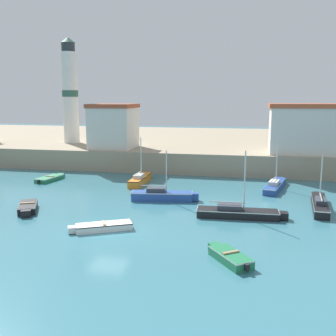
{
  "coord_description": "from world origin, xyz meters",
  "views": [
    {
      "loc": [
        9.27,
        -24.27,
        9.01
      ],
      "look_at": [
        1.29,
        13.95,
        2.0
      ],
      "focal_mm": 42.0,
      "sensor_mm": 36.0,
      "label": 1
    }
  ],
  "objects_px": {
    "dinghy_green_3": "(50,178)",
    "harbor_shed_far_end": "(309,128)",
    "dinghy_green_5": "(229,256)",
    "sailboat_orange_0": "(140,179)",
    "dinghy_black_4": "(28,207)",
    "sailboat_blue_2": "(163,195)",
    "sailboat_black_6": "(320,204)",
    "sailboat_blue_1": "(275,185)",
    "lighthouse": "(70,92)",
    "dinghy_white_7": "(102,227)",
    "sailboat_black_8": "(238,212)",
    "harbor_shed_mid_row": "(114,126)"
  },
  "relations": [
    {
      "from": "dinghy_black_4",
      "to": "sailboat_black_8",
      "type": "height_order",
      "value": "sailboat_black_8"
    },
    {
      "from": "lighthouse",
      "to": "harbor_shed_far_end",
      "type": "xyz_separation_m",
      "value": [
        32.0,
        -4.62,
        -4.28
      ]
    },
    {
      "from": "dinghy_black_4",
      "to": "harbor_shed_mid_row",
      "type": "distance_m",
      "value": 21.37
    },
    {
      "from": "sailboat_blue_2",
      "to": "sailboat_black_6",
      "type": "height_order",
      "value": "sailboat_blue_2"
    },
    {
      "from": "harbor_shed_far_end",
      "to": "lighthouse",
      "type": "bearing_deg",
      "value": 171.78
    },
    {
      "from": "sailboat_blue_1",
      "to": "dinghy_green_3",
      "type": "bearing_deg",
      "value": -178.18
    },
    {
      "from": "sailboat_blue_2",
      "to": "dinghy_green_3",
      "type": "distance_m",
      "value": 15.19
    },
    {
      "from": "sailboat_blue_1",
      "to": "dinghy_white_7",
      "type": "relative_size",
      "value": 1.62
    },
    {
      "from": "dinghy_green_3",
      "to": "sailboat_black_6",
      "type": "xyz_separation_m",
      "value": [
        27.23,
        -5.86,
        0.17
      ]
    },
    {
      "from": "sailboat_black_6",
      "to": "dinghy_green_3",
      "type": "bearing_deg",
      "value": 167.86
    },
    {
      "from": "sailboat_blue_2",
      "to": "dinghy_green_5",
      "type": "relative_size",
      "value": 1.82
    },
    {
      "from": "dinghy_green_3",
      "to": "lighthouse",
      "type": "height_order",
      "value": "lighthouse"
    },
    {
      "from": "dinghy_green_5",
      "to": "sailboat_black_8",
      "type": "xyz_separation_m",
      "value": [
        0.23,
        8.38,
        0.1
      ]
    },
    {
      "from": "harbor_shed_mid_row",
      "to": "sailboat_blue_2",
      "type": "bearing_deg",
      "value": -57.04
    },
    {
      "from": "sailboat_blue_1",
      "to": "dinghy_black_4",
      "type": "height_order",
      "value": "sailboat_blue_1"
    },
    {
      "from": "dinghy_green_3",
      "to": "harbor_shed_far_end",
      "type": "bearing_deg",
      "value": 18.31
    },
    {
      "from": "sailboat_black_6",
      "to": "harbor_shed_far_end",
      "type": "xyz_separation_m",
      "value": [
        0.91,
        15.17,
        5.04
      ]
    },
    {
      "from": "sailboat_orange_0",
      "to": "dinghy_green_3",
      "type": "height_order",
      "value": "sailboat_orange_0"
    },
    {
      "from": "lighthouse",
      "to": "harbor_shed_mid_row",
      "type": "distance_m",
      "value": 10.14
    },
    {
      "from": "sailboat_black_8",
      "to": "sailboat_blue_1",
      "type": "bearing_deg",
      "value": 72.35
    },
    {
      "from": "dinghy_white_7",
      "to": "sailboat_black_8",
      "type": "xyz_separation_m",
      "value": [
        9.09,
        4.91,
        0.13
      ]
    },
    {
      "from": "lighthouse",
      "to": "sailboat_blue_1",
      "type": "bearing_deg",
      "value": -25.25
    },
    {
      "from": "sailboat_blue_2",
      "to": "lighthouse",
      "type": "distance_m",
      "value": 28.21
    },
    {
      "from": "sailboat_blue_2",
      "to": "sailboat_black_6",
      "type": "relative_size",
      "value": 0.87
    },
    {
      "from": "sailboat_black_6",
      "to": "sailboat_blue_1",
      "type": "bearing_deg",
      "value": 115.55
    },
    {
      "from": "sailboat_orange_0",
      "to": "dinghy_black_4",
      "type": "xyz_separation_m",
      "value": [
        -6.07,
        -11.85,
        -0.14
      ]
    },
    {
      "from": "sailboat_blue_1",
      "to": "dinghy_green_5",
      "type": "distance_m",
      "value": 19.02
    },
    {
      "from": "dinghy_green_3",
      "to": "dinghy_green_5",
      "type": "height_order",
      "value": "dinghy_green_5"
    },
    {
      "from": "lighthouse",
      "to": "sailboat_black_8",
      "type": "bearing_deg",
      "value": -43.62
    },
    {
      "from": "sailboat_orange_0",
      "to": "sailboat_blue_2",
      "type": "bearing_deg",
      "value": -58.78
    },
    {
      "from": "sailboat_blue_1",
      "to": "dinghy_green_5",
      "type": "xyz_separation_m",
      "value": [
        -3.52,
        -18.69,
        -0.11
      ]
    },
    {
      "from": "sailboat_blue_2",
      "to": "harbor_shed_far_end",
      "type": "xyz_separation_m",
      "value": [
        14.1,
        15.12,
        4.99
      ]
    },
    {
      "from": "dinghy_white_7",
      "to": "lighthouse",
      "type": "height_order",
      "value": "lighthouse"
    },
    {
      "from": "dinghy_white_7",
      "to": "dinghy_green_5",
      "type": "bearing_deg",
      "value": -21.41
    },
    {
      "from": "sailboat_blue_2",
      "to": "dinghy_green_5",
      "type": "bearing_deg",
      "value": -61.76
    },
    {
      "from": "sailboat_blue_2",
      "to": "sailboat_black_6",
      "type": "distance_m",
      "value": 13.19
    },
    {
      "from": "sailboat_blue_1",
      "to": "sailboat_black_8",
      "type": "bearing_deg",
      "value": -107.65
    },
    {
      "from": "sailboat_blue_2",
      "to": "dinghy_black_4",
      "type": "height_order",
      "value": "sailboat_blue_2"
    },
    {
      "from": "sailboat_blue_2",
      "to": "harbor_shed_mid_row",
      "type": "relative_size",
      "value": 1.05
    },
    {
      "from": "dinghy_green_3",
      "to": "sailboat_black_6",
      "type": "distance_m",
      "value": 27.85
    },
    {
      "from": "sailboat_black_8",
      "to": "harbor_shed_far_end",
      "type": "xyz_separation_m",
      "value": [
        7.36,
        18.86,
        5.07
      ]
    },
    {
      "from": "sailboat_orange_0",
      "to": "dinghy_green_3",
      "type": "bearing_deg",
      "value": -176.84
    },
    {
      "from": "dinghy_black_4",
      "to": "dinghy_green_5",
      "type": "xyz_separation_m",
      "value": [
        16.43,
        -6.64,
        -0.03
      ]
    },
    {
      "from": "dinghy_black_4",
      "to": "dinghy_white_7",
      "type": "distance_m",
      "value": 8.22
    },
    {
      "from": "sailboat_orange_0",
      "to": "dinghy_green_5",
      "type": "distance_m",
      "value": 21.2
    },
    {
      "from": "sailboat_blue_1",
      "to": "harbor_shed_far_end",
      "type": "xyz_separation_m",
      "value": [
        4.07,
        8.55,
        5.06
      ]
    },
    {
      "from": "sailboat_black_6",
      "to": "harbor_shed_far_end",
      "type": "height_order",
      "value": "harbor_shed_far_end"
    },
    {
      "from": "dinghy_black_4",
      "to": "dinghy_white_7",
      "type": "height_order",
      "value": "dinghy_black_4"
    },
    {
      "from": "dinghy_green_3",
      "to": "harbor_shed_far_end",
      "type": "height_order",
      "value": "harbor_shed_far_end"
    },
    {
      "from": "dinghy_green_3",
      "to": "lighthouse",
      "type": "bearing_deg",
      "value": 105.5
    }
  ]
}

